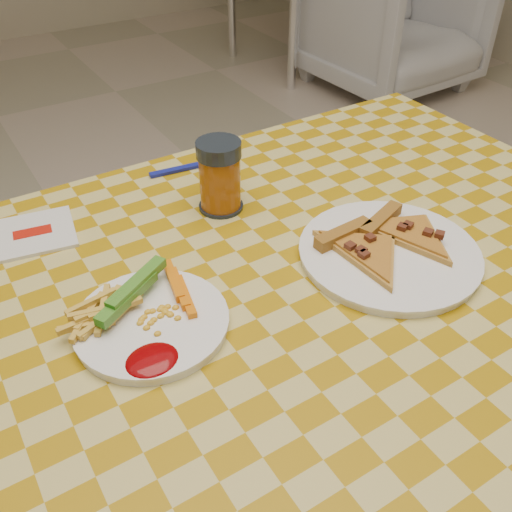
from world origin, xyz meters
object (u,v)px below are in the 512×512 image
object	(u,v)px
table	(273,328)
plate_right	(389,254)
plate_left	(152,324)
drink_glass	(220,177)
bg_chair	(394,13)

from	to	relation	value
table	plate_right	size ratio (longest dim) A/B	4.86
table	plate_left	bearing A→B (deg)	172.18
drink_glass	table	bearing A→B (deg)	-100.23
drink_glass	bg_chair	xyz separation A→B (m)	(2.01, 1.67, -0.40)
plate_left	drink_glass	xyz separation A→B (m)	(0.21, 0.20, 0.05)
plate_left	bg_chair	distance (m)	2.93
drink_glass	bg_chair	bearing A→B (deg)	39.83
drink_glass	plate_left	bearing A→B (deg)	-136.88
table	plate_left	size ratio (longest dim) A/B	6.53
table	plate_left	distance (m)	0.19
plate_left	drink_glass	bearing A→B (deg)	43.12
plate_left	bg_chair	size ratio (longest dim) A/B	0.24
drink_glass	bg_chair	world-z (taller)	drink_glass
table	plate_right	xyz separation A→B (m)	(0.19, -0.03, 0.08)
plate_right	bg_chair	size ratio (longest dim) A/B	0.32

